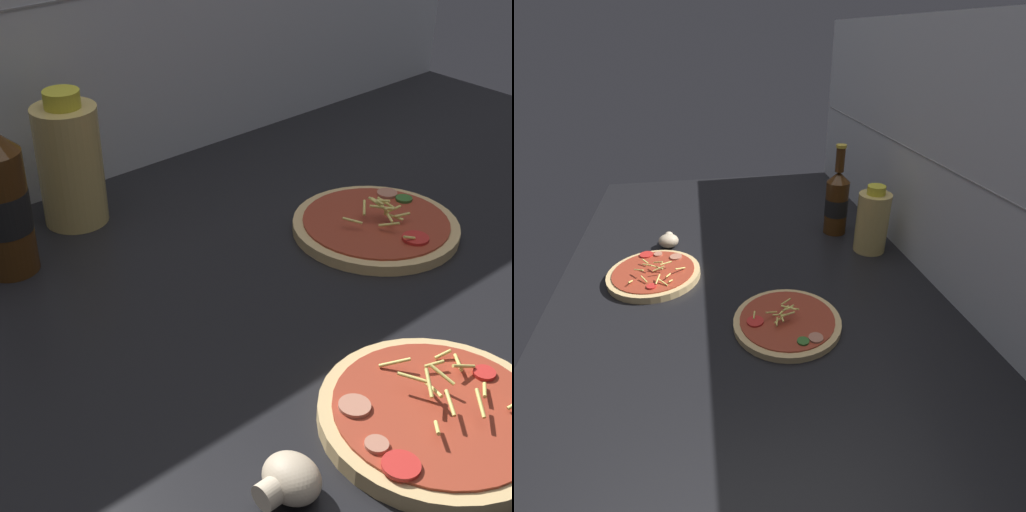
% 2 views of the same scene
% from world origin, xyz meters
% --- Properties ---
extents(counter_slab, '(1.60, 0.90, 0.03)m').
position_xyz_m(counter_slab, '(0.00, 0.00, 0.01)').
color(counter_slab, black).
rests_on(counter_slab, ground).
extents(pizza_near, '(0.23, 0.23, 0.05)m').
position_xyz_m(pizza_near, '(-0.05, -0.22, 0.04)').
color(pizza_near, tan).
rests_on(pizza_near, counter_slab).
extents(pizza_far, '(0.22, 0.22, 0.05)m').
position_xyz_m(pizza_far, '(0.19, 0.07, 0.03)').
color(pizza_far, tan).
rests_on(pizza_far, counter_slab).
extents(beer_bottle, '(0.07, 0.07, 0.27)m').
position_xyz_m(beer_bottle, '(-0.22, 0.31, 0.12)').
color(beer_bottle, '#47280F').
rests_on(beer_bottle, counter_slab).
extents(oil_bottle, '(0.09, 0.09, 0.19)m').
position_xyz_m(oil_bottle, '(-0.09, 0.36, 0.11)').
color(oil_bottle, '#D6B766').
rests_on(oil_bottle, counter_slab).
extents(mushroom_left, '(0.06, 0.06, 0.04)m').
position_xyz_m(mushroom_left, '(-0.21, -0.19, 0.04)').
color(mushroom_left, beige).
rests_on(mushroom_left, counter_slab).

